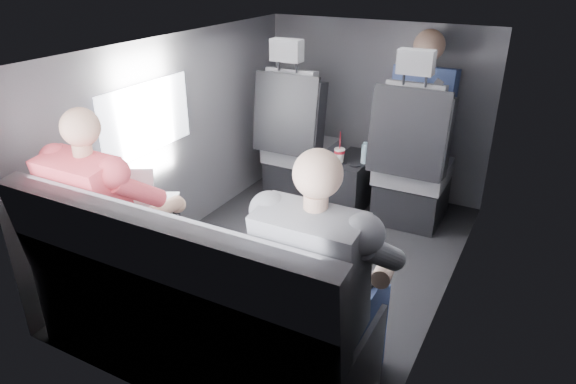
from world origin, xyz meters
The scene contains 19 objects.
floor centered at (0.00, 0.00, 0.00)m, with size 2.60×2.60×0.00m, color black.
ceiling centered at (0.00, 0.00, 1.35)m, with size 2.60×2.60×0.00m, color #B2B2AD.
panel_left centered at (-0.90, 0.00, 0.68)m, with size 0.02×2.60×1.35m, color #56565B.
panel_right centered at (0.90, 0.00, 0.68)m, with size 0.02×2.60×1.35m, color #56565B.
panel_front centered at (0.00, 1.30, 0.68)m, with size 1.80×0.02×1.35m, color #56565B.
panel_back centered at (0.00, -1.30, 0.68)m, with size 1.80×0.02×1.35m, color #56565B.
side_window centered at (-0.88, -0.30, 0.90)m, with size 0.02×0.75×0.42m, color white.
seatbelt centered at (0.45, 0.67, 0.80)m, with size 0.05×0.01×0.65m, color black.
front_seat_left centered at (-0.45, 0.84, 0.40)m, with size 0.52×0.58×1.26m.
front_seat_right centered at (0.45, 0.84, 0.40)m, with size 0.52×0.58×1.26m.
center_console centered at (0.00, 0.88, 0.20)m, with size 0.24×0.48×0.41m.
rear_bench centered at (0.00, -1.06, 0.31)m, with size 1.60×0.57×0.92m.
soda_cup centered at (-0.06, 0.75, 0.46)m, with size 0.08×0.08×0.24m.
water_bottle centered at (0.10, 0.84, 0.47)m, with size 0.06×0.06×0.16m.
laptop_white centered at (-0.57, -0.77, 0.63)m, with size 0.41×0.45×0.25m.
laptop_black centered at (0.59, -0.81, 0.64)m, with size 0.40×0.37×0.26m.
passenger_rear_left centered at (-0.53, -0.97, 0.62)m, with size 0.49×0.61×1.20m.
passenger_rear_right centered at (0.60, -0.97, 0.62)m, with size 0.49×0.61×1.21m.
passenger_front_right centered at (0.42, 1.10, 0.76)m, with size 0.43×0.43×0.91m.
Camera 1 is at (1.26, -2.51, 1.79)m, focal length 32.00 mm.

